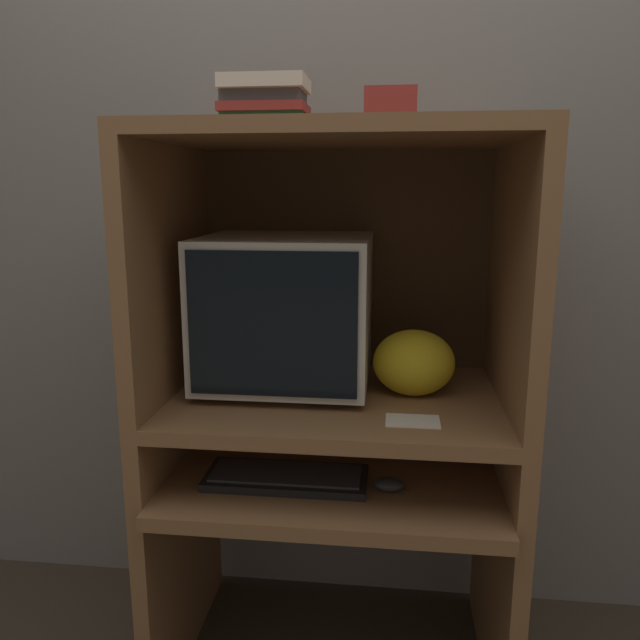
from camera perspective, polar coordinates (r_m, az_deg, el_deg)
The scene contains 11 objects.
wall_back at distance 1.94m, azimuth 2.55°, elevation 10.98°, with size 6.00×0.06×2.60m.
desk_base at distance 1.80m, azimuth 1.27°, elevation -19.69°, with size 0.92×0.65×0.61m.
desk_monitor_shelf at distance 1.67m, azimuth 1.45°, elevation -8.23°, with size 0.92×0.62×0.19m.
hutch_upper at distance 1.61m, azimuth 1.66°, elevation 8.63°, with size 0.92×0.62×0.68m.
crt_monitor at distance 1.68m, azimuth -3.07°, elevation 0.97°, with size 0.45×0.43×0.41m.
keyboard at distance 1.62m, azimuth -3.10°, elevation -14.14°, with size 0.41×0.17×0.03m.
mouse at distance 1.59m, azimuth 6.31°, elevation -14.72°, with size 0.07×0.05×0.03m.
snack_bag at distance 1.65m, azimuth 8.58°, elevation -3.88°, with size 0.21×0.16×0.17m.
book_stack at distance 1.62m, azimuth -5.07°, elevation 19.23°, with size 0.21×0.16×0.12m.
paper_card at distance 1.48m, azimuth 8.47°, elevation -9.11°, with size 0.13×0.08×0.00m.
storage_box at distance 1.55m, azimuth 6.46°, elevation 18.76°, with size 0.12×0.10×0.08m.
Camera 1 is at (0.14, -1.25, 1.33)m, focal length 35.00 mm.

